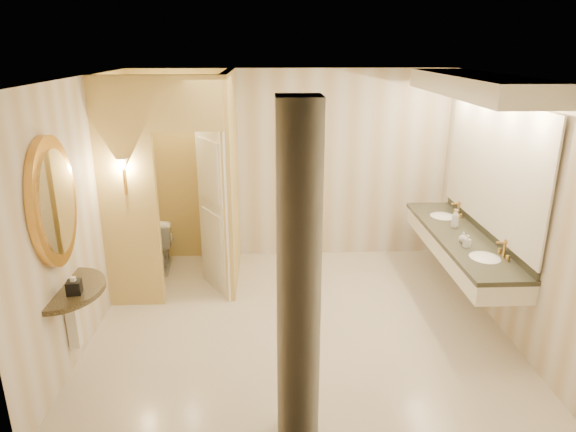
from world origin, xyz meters
The scene contains 16 objects.
floor centered at (0.00, 0.00, 0.00)m, with size 4.50×4.50×0.00m, color beige.
ceiling centered at (0.00, 0.00, 2.70)m, with size 4.50×4.50×0.00m, color white.
wall_back centered at (0.00, 2.00, 1.35)m, with size 4.50×0.02×2.70m, color beige.
wall_front centered at (0.00, -2.00, 1.35)m, with size 4.50×0.02×2.70m, color beige.
wall_left centered at (-2.25, 0.00, 1.35)m, with size 0.02×4.00×2.70m, color beige.
wall_right centered at (2.25, 0.00, 1.35)m, with size 0.02×4.00×2.70m, color beige.
toilet_closet centered at (-1.13, 0.97, 1.39)m, with size 1.50×1.55×2.70m.
wall_sconce centered at (-1.93, 0.43, 1.73)m, with size 0.14×0.14×0.42m.
vanity centered at (1.98, 0.40, 1.63)m, with size 0.75×2.72×2.09m.
console_shelf centered at (-2.21, -0.82, 1.34)m, with size 0.90×0.90×1.90m.
pillar centered at (-0.12, -1.80, 1.35)m, with size 0.31×0.31×2.70m, color white.
tissue_box centered at (-2.08, -0.94, 0.94)m, with size 0.12×0.12×0.12m, color black.
toilet centered at (-1.87, 1.53, 0.39)m, with size 0.43×0.76×0.78m, color white.
soap_bottle_a centered at (1.86, 0.01, 0.95)m, with size 0.06×0.06×0.14m, color beige.
soap_bottle_b centered at (1.88, 0.16, 0.94)m, with size 0.09×0.09×0.12m, color silver.
soap_bottle_c centered at (1.95, 0.64, 0.99)m, with size 0.09×0.09×0.23m, color #C6B28C.
Camera 1 is at (-0.33, -5.17, 3.02)m, focal length 32.00 mm.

